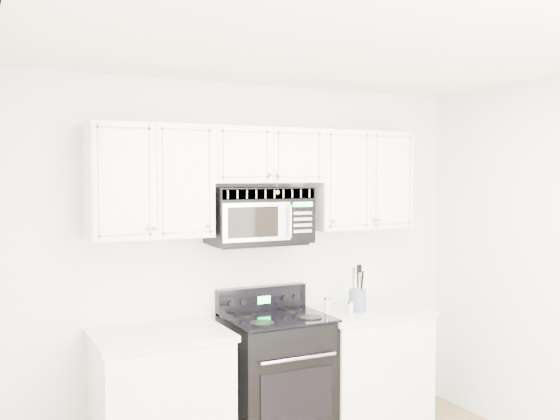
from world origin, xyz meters
TOP-DOWN VIEW (x-y plane):
  - room at (0.00, 0.00)m, footprint 3.51×3.51m
  - base_cabinet_left at (-0.80, 1.44)m, footprint 0.86×0.65m
  - base_cabinet_right at (0.80, 1.44)m, footprint 0.86×0.65m
  - range at (0.05, 1.45)m, footprint 0.71×0.65m
  - upper_cabinets at (0.00, 1.58)m, footprint 2.44×0.37m
  - microwave at (-0.03, 1.56)m, footprint 0.72×0.41m
  - utensil_crock at (0.69, 1.40)m, footprint 0.13×0.13m
  - shaker_salt at (0.57, 1.30)m, footprint 0.04×0.04m
  - shaker_pepper at (0.48, 1.48)m, footprint 0.05×0.05m

SIDE VIEW (x-z plane):
  - base_cabinet_left at x=-0.80m, z-range -0.03..0.89m
  - base_cabinet_right at x=0.80m, z-range -0.03..0.89m
  - range at x=0.05m, z-range -0.07..1.04m
  - shaker_salt at x=0.57m, z-range 0.92..1.03m
  - shaker_pepper at x=0.48m, z-range 0.92..1.03m
  - utensil_crock at x=0.69m, z-range 0.84..1.18m
  - room at x=0.00m, z-range 0.00..2.60m
  - microwave at x=-0.03m, z-range 1.45..1.85m
  - upper_cabinets at x=0.00m, z-range 1.56..2.31m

